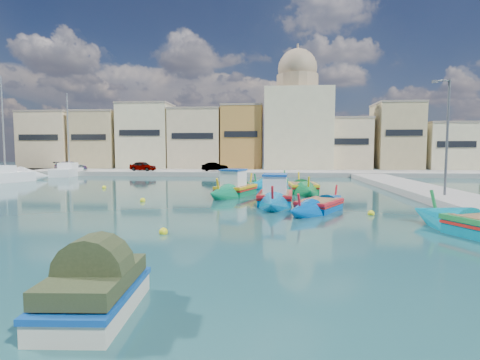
% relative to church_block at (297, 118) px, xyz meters
% --- Properties ---
extents(ground, '(160.00, 160.00, 0.00)m').
position_rel_church_block_xyz_m(ground, '(-10.00, -40.00, -8.41)').
color(ground, '#13353A').
rests_on(ground, ground).
extents(north_quay, '(80.00, 8.00, 0.60)m').
position_rel_church_block_xyz_m(north_quay, '(-10.00, -8.00, -8.11)').
color(north_quay, gray).
rests_on(north_quay, ground).
extents(north_townhouses, '(83.20, 7.87, 10.19)m').
position_rel_church_block_xyz_m(north_townhouses, '(-3.32, -0.64, -3.41)').
color(north_townhouses, '#CEB88E').
rests_on(north_townhouses, ground).
extents(church_block, '(10.00, 10.00, 19.10)m').
position_rel_church_block_xyz_m(church_block, '(0.00, 0.00, 0.00)').
color(church_block, beige).
rests_on(church_block, ground).
extents(quay_street_lamp, '(1.18, 0.16, 8.00)m').
position_rel_church_block_xyz_m(quay_street_lamp, '(7.44, -34.00, -4.07)').
color(quay_street_lamp, '#595B60').
rests_on(quay_street_lamp, ground).
extents(parked_cars, '(24.42, 2.61, 1.28)m').
position_rel_church_block_xyz_m(parked_cars, '(-23.48, -9.50, -7.19)').
color(parked_cars, '#4C1919').
rests_on(parked_cars, north_quay).
extents(luzzu_turquoise_cabin, '(2.60, 9.49, 3.01)m').
position_rel_church_block_xyz_m(luzzu_turquoise_cabin, '(-3.59, -35.35, -8.04)').
color(luzzu_turquoise_cabin, '#0066A1').
rests_on(luzzu_turquoise_cabin, ground).
extents(luzzu_blue_cabin, '(4.76, 8.90, 3.07)m').
position_rel_church_block_xyz_m(luzzu_blue_cabin, '(-6.58, -31.04, -8.03)').
color(luzzu_blue_cabin, '#0A6E45').
rests_on(luzzu_blue_cabin, ground).
extents(luzzu_cyan_mid, '(5.49, 8.39, 2.48)m').
position_rel_church_block_xyz_m(luzzu_cyan_mid, '(-3.93, -24.42, -8.15)').
color(luzzu_cyan_mid, '#0070A1').
rests_on(luzzu_cyan_mid, ground).
extents(luzzu_green, '(2.53, 8.27, 2.57)m').
position_rel_church_block_xyz_m(luzzu_green, '(-1.26, -28.66, -8.13)').
color(luzzu_green, '#0B7435').
rests_on(luzzu_green, ground).
extents(luzzu_blue_south, '(5.23, 7.57, 2.22)m').
position_rel_church_block_xyz_m(luzzu_blue_south, '(-1.11, -38.02, -8.18)').
color(luzzu_blue_south, '#004A9F').
rests_on(luzzu_blue_south, ground).
extents(tender_near, '(1.79, 3.05, 1.46)m').
position_rel_church_block_xyz_m(tender_near, '(-7.51, -52.09, -7.96)').
color(tender_near, beige).
rests_on(tender_near, ground).
extents(yacht_north, '(3.65, 9.09, 11.80)m').
position_rel_church_block_xyz_m(yacht_north, '(-31.03, -10.22, -7.94)').
color(yacht_north, white).
rests_on(yacht_north, ground).
extents(yacht_midnorth, '(5.51, 8.88, 12.11)m').
position_rel_church_block_xyz_m(yacht_midnorth, '(-31.74, -20.53, -7.93)').
color(yacht_midnorth, white).
rests_on(yacht_midnorth, ground).
extents(mooring_buoys, '(20.72, 20.14, 0.36)m').
position_rel_church_block_xyz_m(mooring_buoys, '(-8.65, -33.79, -8.33)').
color(mooring_buoys, yellow).
rests_on(mooring_buoys, ground).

